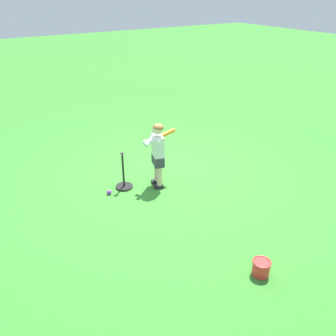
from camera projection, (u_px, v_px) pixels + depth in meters
ground_plane at (171, 170)px, 6.40m from camera, size 40.00×40.00×0.00m
child_batter at (158, 149)px, 5.64m from camera, size 0.63×0.31×1.08m
play_ball_far_left at (109, 192)px, 5.65m from camera, size 0.07×0.07×0.07m
batting_tee at (124, 182)px, 5.81m from camera, size 0.28×0.28×0.62m
toy_bucket at (261, 267)px, 4.07m from camera, size 0.22×0.22×0.19m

